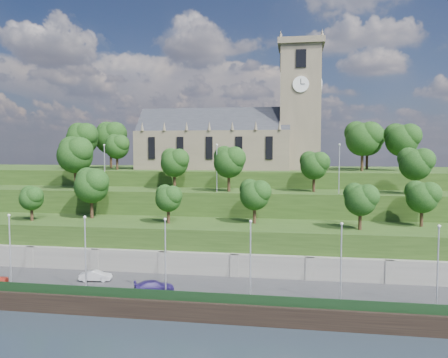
# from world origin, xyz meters

# --- Properties ---
(ground) EXTENTS (320.00, 320.00, 0.00)m
(ground) POSITION_xyz_m (0.00, 0.00, 0.00)
(ground) COLOR #1B242C
(ground) RESTS_ON ground
(promenade) EXTENTS (160.00, 12.00, 2.00)m
(promenade) POSITION_xyz_m (0.00, 6.00, 1.00)
(promenade) COLOR #2D2D30
(promenade) RESTS_ON ground
(quay_wall) EXTENTS (160.00, 0.50, 2.20)m
(quay_wall) POSITION_xyz_m (0.00, -0.05, 1.10)
(quay_wall) COLOR black
(quay_wall) RESTS_ON ground
(fence) EXTENTS (160.00, 0.10, 1.20)m
(fence) POSITION_xyz_m (0.00, 0.60, 2.60)
(fence) COLOR #163217
(fence) RESTS_ON promenade
(retaining_wall) EXTENTS (160.00, 2.10, 5.00)m
(retaining_wall) POSITION_xyz_m (0.00, 11.97, 2.50)
(retaining_wall) COLOR slate
(retaining_wall) RESTS_ON ground
(embankment_lower) EXTENTS (160.00, 12.00, 8.00)m
(embankment_lower) POSITION_xyz_m (0.00, 18.00, 4.00)
(embankment_lower) COLOR #223B13
(embankment_lower) RESTS_ON ground
(embankment_upper) EXTENTS (160.00, 10.00, 12.00)m
(embankment_upper) POSITION_xyz_m (0.00, 29.00, 6.00)
(embankment_upper) COLOR #223B13
(embankment_upper) RESTS_ON ground
(hilltop) EXTENTS (160.00, 32.00, 15.00)m
(hilltop) POSITION_xyz_m (0.00, 50.00, 7.50)
(hilltop) COLOR #223B13
(hilltop) RESTS_ON ground
(church) EXTENTS (38.60, 12.35, 27.60)m
(church) POSITION_xyz_m (0.79, 45.98, 22.52)
(church) COLOR brown
(church) RESTS_ON hilltop
(trees_lower) EXTENTS (63.24, 8.94, 8.25)m
(trees_lower) POSITION_xyz_m (0.32, 18.52, 12.72)
(trees_lower) COLOR black
(trees_lower) RESTS_ON embankment_lower
(trees_upper) EXTENTS (64.69, 8.10, 9.59)m
(trees_upper) POSITION_xyz_m (-2.81, 28.10, 17.57)
(trees_upper) COLOR black
(trees_upper) RESTS_ON embankment_upper
(trees_hilltop) EXTENTS (73.07, 15.67, 10.59)m
(trees_hilltop) POSITION_xyz_m (0.13, 44.86, 21.61)
(trees_hilltop) COLOR black
(trees_hilltop) RESTS_ON hilltop
(lamp_posts_promenade) EXTENTS (60.36, 0.36, 9.17)m
(lamp_posts_promenade) POSITION_xyz_m (-2.00, 2.50, 7.21)
(lamp_posts_promenade) COLOR #B2B2B7
(lamp_posts_promenade) RESTS_ON promenade
(lamp_posts_upper) EXTENTS (40.36, 0.36, 8.11)m
(lamp_posts_upper) POSITION_xyz_m (0.00, 26.00, 16.66)
(lamp_posts_upper) COLOR #B2B2B7
(lamp_posts_upper) RESTS_ON embankment_upper
(car_middle) EXTENTS (4.26, 2.06, 1.35)m
(car_middle) POSITION_xyz_m (-12.62, 6.40, 2.67)
(car_middle) COLOR #9B9A9E
(car_middle) RESTS_ON promenade
(car_right) EXTENTS (5.18, 3.69, 1.39)m
(car_right) POSITION_xyz_m (-3.67, 3.26, 2.70)
(car_right) COLOR navy
(car_right) RESTS_ON promenade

